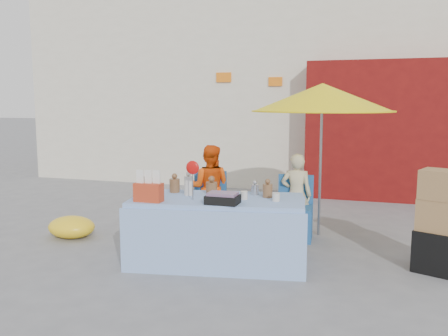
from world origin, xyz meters
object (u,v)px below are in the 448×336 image
(box_stack, at_px, (442,226))
(market_table, at_px, (217,230))
(umbrella, at_px, (322,98))
(vendor_orange, at_px, (210,187))
(vendor_beige, at_px, (296,195))
(chair_left, at_px, (207,214))
(chair_right, at_px, (294,220))

(box_stack, bearing_deg, market_table, -169.72)
(market_table, bearing_deg, umbrella, 47.14)
(vendor_orange, distance_m, vendor_beige, 1.25)
(vendor_orange, bearing_deg, chair_left, 84.94)
(market_table, distance_m, vendor_beige, 1.54)
(chair_right, bearing_deg, market_table, -123.91)
(chair_left, distance_m, vendor_beige, 1.30)
(chair_left, xyz_separation_m, chair_right, (1.25, 0.00, 0.00))
(vendor_beige, bearing_deg, umbrella, -157.96)
(umbrella, bearing_deg, chair_left, -169.62)
(chair_right, xyz_separation_m, vendor_orange, (-1.25, 0.13, 0.36))
(market_table, bearing_deg, chair_left, 104.74)
(vendor_beige, xyz_separation_m, box_stack, (1.72, -0.93, -0.06))
(market_table, xyz_separation_m, box_stack, (2.41, 0.44, 0.13))
(chair_left, relative_size, box_stack, 0.76)
(chair_right, distance_m, vendor_beige, 0.35)
(chair_right, xyz_separation_m, box_stack, (1.72, -0.79, 0.26))
(chair_left, bearing_deg, chair_right, -4.52)
(chair_right, height_order, umbrella, umbrella)
(chair_left, distance_m, umbrella, 2.27)
(box_stack, bearing_deg, chair_left, 165.05)
(umbrella, bearing_deg, chair_right, -136.66)
(chair_left, bearing_deg, vendor_orange, 84.94)
(vendor_beige, height_order, umbrella, umbrella)
(vendor_orange, height_order, box_stack, vendor_orange)
(vendor_orange, bearing_deg, market_table, 107.60)
(vendor_orange, xyz_separation_m, vendor_beige, (1.25, 0.00, -0.04))
(vendor_beige, distance_m, box_stack, 1.95)
(chair_left, bearing_deg, umbrella, 5.86)
(box_stack, bearing_deg, umbrella, 142.80)
(vendor_orange, bearing_deg, box_stack, 158.13)
(box_stack, bearing_deg, vendor_orange, 162.65)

